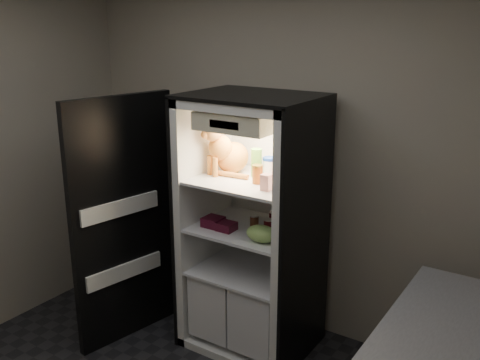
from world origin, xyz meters
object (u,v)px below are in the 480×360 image
object	(u,v)px
salsa_jar	(258,174)
berry_box_right	(227,226)
tabby_cat	(226,151)
parmesan_shaker	(256,163)
berry_box_left	(213,222)
mayo_tub	(270,167)
refrigerator	(254,243)
soda_can_b	(282,224)
soda_can_a	(273,220)
cream_carton	(266,182)
pepper_jar	(292,165)
soda_can_c	(269,228)
condiment_jar	(254,221)
grape_bag	(262,234)

from	to	relation	value
salsa_jar	berry_box_right	world-z (taller)	salsa_jar
tabby_cat	parmesan_shaker	xyz separation A→B (m)	(0.23, 0.04, -0.06)
berry_box_left	berry_box_right	xyz separation A→B (m)	(0.13, -0.01, -0.00)
salsa_jar	berry_box_right	distance (m)	0.44
mayo_tub	refrigerator	bearing A→B (deg)	-132.52
refrigerator	soda_can_b	world-z (taller)	refrigerator
tabby_cat	parmesan_shaker	world-z (taller)	tabby_cat
berry_box_left	berry_box_right	bearing A→B (deg)	-6.04
tabby_cat	soda_can_a	xyz separation A→B (m)	(0.38, 0.04, -0.45)
tabby_cat	cream_carton	distance (m)	0.50
refrigerator	soda_can_b	bearing A→B (deg)	-1.95
pepper_jar	soda_can_c	distance (m)	0.45
soda_can_b	soda_can_c	distance (m)	0.14
refrigerator	salsa_jar	world-z (taller)	refrigerator
tabby_cat	cream_carton	size ratio (longest dim) A/B	3.99
soda_can_c	berry_box_left	world-z (taller)	soda_can_c
refrigerator	condiment_jar	size ratio (longest dim) A/B	21.90
tabby_cat	mayo_tub	xyz separation A→B (m)	(0.30, 0.09, -0.09)
pepper_jar	grape_bag	size ratio (longest dim) A/B	1.04
parmesan_shaker	pepper_jar	size ratio (longest dim) A/B	0.88
soda_can_a	soda_can_c	bearing A→B (deg)	-70.72
soda_can_c	salsa_jar	bearing A→B (deg)	163.07
soda_can_b	berry_box_right	world-z (taller)	soda_can_b
refrigerator	parmesan_shaker	world-z (taller)	refrigerator
refrigerator	soda_can_a	distance (m)	0.25
pepper_jar	parmesan_shaker	bearing A→B (deg)	-173.71
pepper_jar	soda_can_c	world-z (taller)	pepper_jar
grape_bag	berry_box_left	distance (m)	0.43
berry_box_right	salsa_jar	bearing A→B (deg)	27.17
salsa_jar	parmesan_shaker	bearing A→B (deg)	124.41
soda_can_a	berry_box_left	distance (m)	0.43
refrigerator	soda_can_b	xyz separation A→B (m)	(0.23, -0.01, 0.20)
soda_can_a	soda_can_b	bearing A→B (deg)	-20.57
mayo_tub	soda_can_a	xyz separation A→B (m)	(0.07, -0.06, -0.36)
salsa_jar	condiment_jar	size ratio (longest dim) A/B	1.49
condiment_jar	berry_box_right	xyz separation A→B (m)	(-0.12, -0.17, -0.01)
berry_box_left	pepper_jar	bearing A→B (deg)	26.90
mayo_tub	tabby_cat	bearing A→B (deg)	-162.75
parmesan_shaker	cream_carton	bearing A→B (deg)	-46.50
salsa_jar	grape_bag	distance (m)	0.40
soda_can_c	berry_box_right	bearing A→B (deg)	-168.22
salsa_jar	berry_box_right	xyz separation A→B (m)	(-0.19, -0.10, -0.39)
tabby_cat	berry_box_left	bearing A→B (deg)	-68.62
soda_can_b	soda_can_a	bearing A→B (deg)	159.43
tabby_cat	cream_carton	bearing A→B (deg)	-3.86
berry_box_left	soda_can_c	bearing A→B (deg)	6.59
soda_can_b	refrigerator	bearing A→B (deg)	178.05
refrigerator	tabby_cat	world-z (taller)	refrigerator
refrigerator	soda_can_a	world-z (taller)	refrigerator
berry_box_right	tabby_cat	bearing A→B (deg)	124.66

